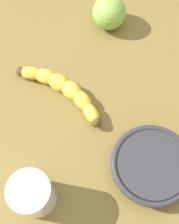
{
  "coord_description": "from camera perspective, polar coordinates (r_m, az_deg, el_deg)",
  "views": [
    {
      "loc": [
        23.76,
        -9.39,
        61.19
      ],
      "look_at": [
        3.18,
        2.27,
        5.0
      ],
      "focal_mm": 48.19,
      "sensor_mm": 36.0,
      "label": 1
    }
  ],
  "objects": [
    {
      "name": "ceramic_bowl",
      "position": [
        0.58,
        11.67,
        -9.93
      ],
      "size": [
        15.53,
        15.53,
        3.86
      ],
      "color": "#2D2D33",
      "rests_on": "wooden_tabletop"
    },
    {
      "name": "wooden_tabletop",
      "position": [
        0.65,
        -3.13,
        0.14
      ],
      "size": [
        120.0,
        120.0,
        3.0
      ],
      "primitive_type": "cube",
      "color": "brown",
      "rests_on": "ground"
    },
    {
      "name": "green_apple_fruit",
      "position": [
        0.72,
        3.76,
        18.31
      ],
      "size": [
        7.79,
        7.79,
        7.79
      ],
      "primitive_type": "sphere",
      "color": "#84B747",
      "rests_on": "wooden_tabletop"
    },
    {
      "name": "smoothie_glass",
      "position": [
        0.55,
        -10.57,
        -15.18
      ],
      "size": [
        7.21,
        7.21,
        10.29
      ],
      "color": "silver",
      "rests_on": "wooden_tabletop"
    },
    {
      "name": "banana",
      "position": [
        0.64,
        -5.04,
        4.39
      ],
      "size": [
        20.46,
        11.23,
        3.63
      ],
      "rotation": [
        0.0,
        0.0,
        3.57
      ],
      "color": "yellow",
      "rests_on": "wooden_tabletop"
    }
  ]
}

